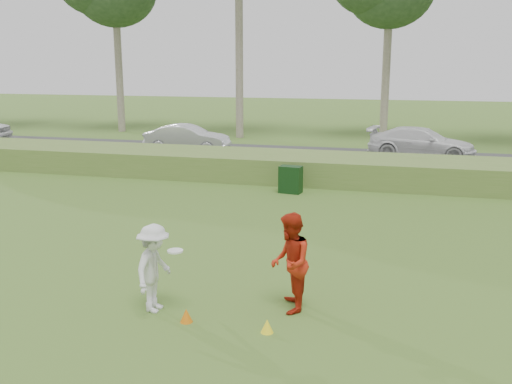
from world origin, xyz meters
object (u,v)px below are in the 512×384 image
(player_red, at_px, (290,263))
(utility_cabinet, at_px, (291,179))
(cone_yellow, at_px, (267,326))
(cone_orange, at_px, (186,315))
(player_white, at_px, (154,268))
(car_right, at_px, (421,143))
(car_mid, at_px, (187,139))

(player_red, xyz_separation_m, utility_cabinet, (-1.81, 9.00, -0.42))
(cone_yellow, bearing_deg, cone_orange, 178.87)
(cone_orange, bearing_deg, player_white, 156.39)
(player_red, bearing_deg, utility_cabinet, 179.13)
(player_white, bearing_deg, player_red, -72.45)
(player_red, bearing_deg, cone_yellow, -22.86)
(cone_yellow, xyz_separation_m, utility_cabinet, (-1.63, 9.94, 0.34))
(utility_cabinet, distance_m, car_right, 9.15)
(cone_orange, bearing_deg, cone_yellow, -1.13)
(cone_yellow, height_order, utility_cabinet, utility_cabinet)
(car_mid, height_order, car_right, car_right)
(player_red, xyz_separation_m, car_right, (2.47, 17.09, -0.13))
(car_mid, bearing_deg, car_right, -87.30)
(player_white, bearing_deg, car_right, -12.44)
(cone_yellow, distance_m, car_mid, 18.65)
(utility_cabinet, xyz_separation_m, car_right, (4.28, 8.09, 0.29))
(utility_cabinet, bearing_deg, car_mid, 140.25)
(utility_cabinet, height_order, car_right, car_right)
(cone_yellow, bearing_deg, player_red, 79.37)
(player_white, height_order, cone_orange, player_white)
(cone_yellow, distance_m, utility_cabinet, 10.08)
(player_white, height_order, player_red, player_red)
(player_white, bearing_deg, cone_orange, -111.10)
(utility_cabinet, bearing_deg, player_white, -85.02)
(player_white, distance_m, car_right, 18.32)
(player_red, distance_m, car_mid, 17.88)
(car_mid, xyz_separation_m, car_right, (10.63, 1.18, 0.02))
(cone_orange, relative_size, cone_yellow, 1.03)
(player_red, height_order, cone_yellow, player_red)
(player_white, distance_m, utility_cabinet, 9.62)
(cone_orange, height_order, car_mid, car_mid)
(player_red, distance_m, cone_yellow, 1.21)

